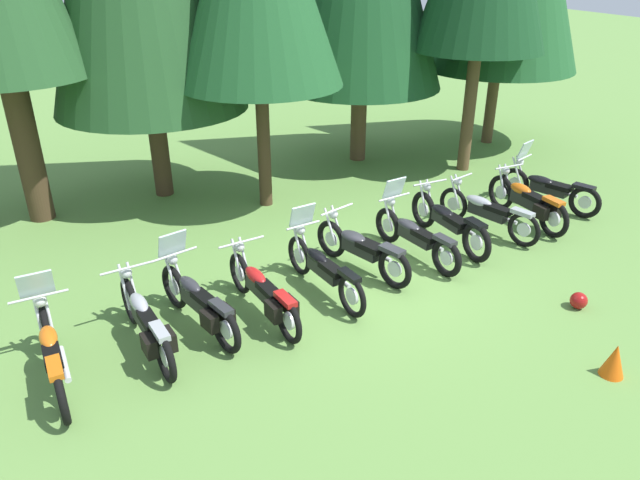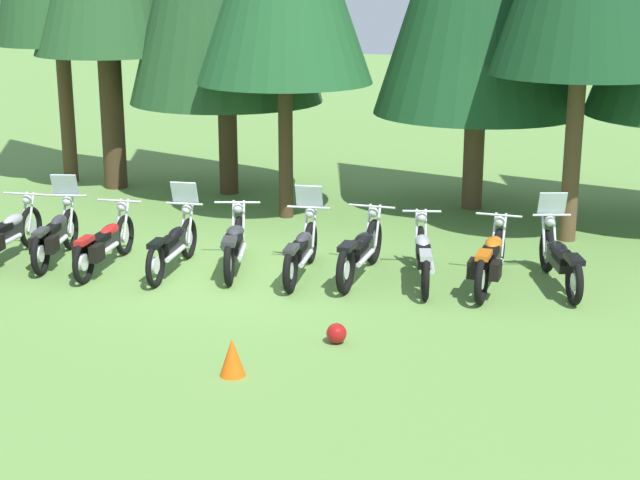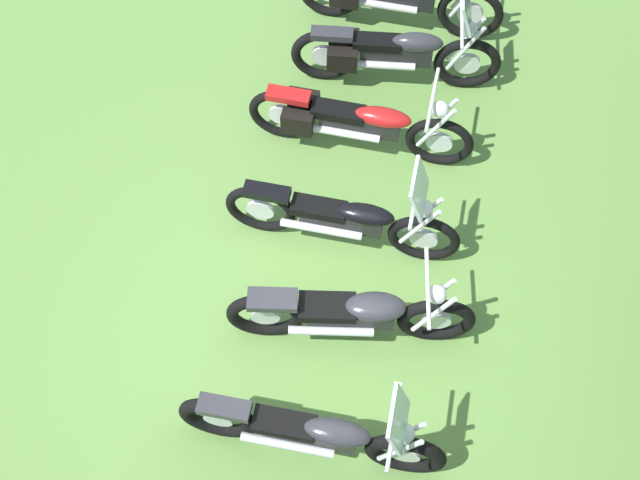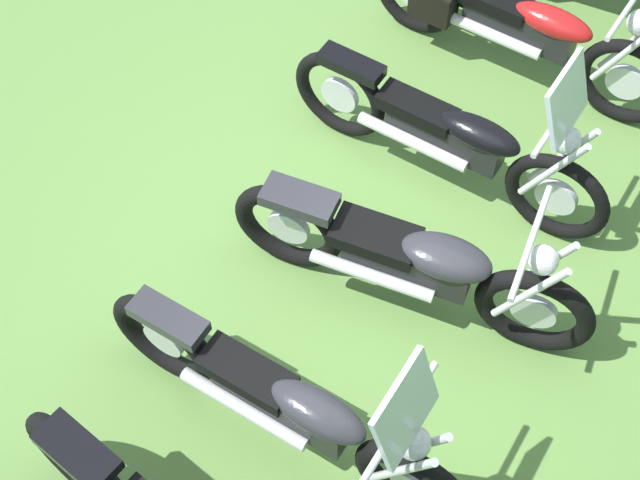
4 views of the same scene
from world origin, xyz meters
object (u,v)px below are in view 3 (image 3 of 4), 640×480
Objects in this scene: motorcycle_5 at (352,314)px; motorcycle_6 at (315,433)px; motorcycle_4 at (346,219)px; motorcycle_2 at (394,52)px; motorcycle_3 at (355,122)px.

motorcycle_5 is 0.95× the size of motorcycle_6.
motorcycle_4 reaches higher than motorcycle_6.
motorcycle_6 is at bearing -105.27° from motorcycle_5.
motorcycle_6 is at bearing -97.04° from motorcycle_2.
motorcycle_5 is at bearing -75.49° from motorcycle_4.
motorcycle_4 is at bearing 94.43° from motorcycle_5.
motorcycle_3 is 3.25m from motorcycle_6.
motorcycle_5 reaches higher than motorcycle_3.
motorcycle_4 is at bearing 93.23° from motorcycle_6.
motorcycle_3 is at bearing -111.18° from motorcycle_2.
motorcycle_2 is 0.96× the size of motorcycle_4.
motorcycle_6 is at bearing -84.84° from motorcycle_3.
motorcycle_3 is 1.07× the size of motorcycle_5.
motorcycle_2 is at bearing 87.04° from motorcycle_4.
motorcycle_6 is (2.04, 0.46, -0.02)m from motorcycle_4.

